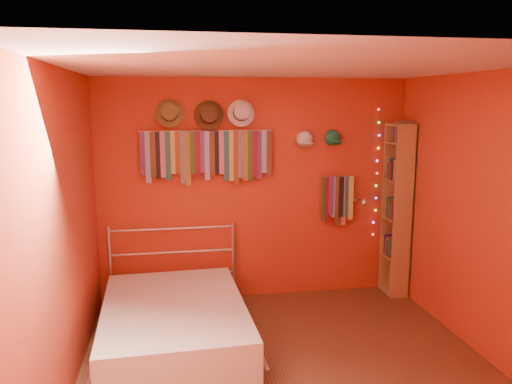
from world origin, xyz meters
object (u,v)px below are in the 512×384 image
bed (174,322)px  tie_rack (208,154)px  bookshelf (400,209)px  reading_lamp (363,202)px

bed → tie_rack: bearing=65.4°
tie_rack → bed: (-0.41, -0.99, -1.46)m
bookshelf → bed: bookshelf is taller
bookshelf → bed: bearing=-162.1°
tie_rack → bookshelf: (2.20, -0.15, -0.66)m
bookshelf → bed: 2.85m
tie_rack → bookshelf: size_ratio=0.72×
reading_lamp → bed: (-2.14, -0.81, -0.91)m
bookshelf → bed: size_ratio=1.04×
tie_rack → reading_lamp: bearing=-6.0°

